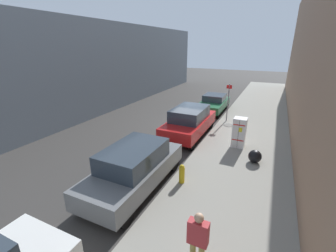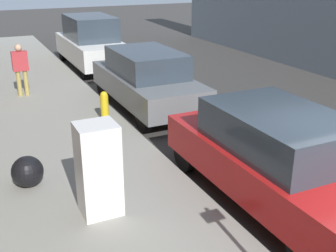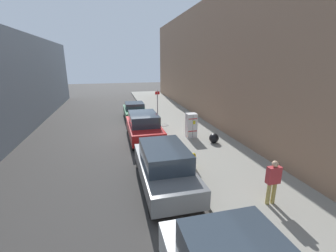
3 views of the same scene
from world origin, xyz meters
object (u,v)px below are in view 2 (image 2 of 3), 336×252
fire_hydrant (104,105)px  pedestrian_walking_far (21,67)px  discarded_refrigerator (98,169)px  parked_van_white (91,42)px  parked_suv_gray (147,79)px  trash_bag (27,172)px  parked_suv_red (277,156)px

fire_hydrant → pedestrian_walking_far: (-1.69, 3.22, 0.55)m
discarded_refrigerator → parked_van_white: (3.04, 11.32, 0.09)m
pedestrian_walking_far → parked_suv_gray: bearing=80.7°
fire_hydrant → parked_suv_gray: parked_suv_gray is taller
parked_suv_gray → parked_van_white: bearing=90.0°
fire_hydrant → pedestrian_walking_far: 3.68m
trash_bag → pedestrian_walking_far: size_ratio=0.36×
fire_hydrant → trash_bag: bearing=-129.4°
fire_hydrant → parked_suv_red: size_ratio=0.16×
discarded_refrigerator → pedestrian_walking_far: (-0.25, 7.60, 0.15)m
fire_hydrant → pedestrian_walking_far: pedestrian_walking_far is taller
parked_suv_gray → parked_van_white: size_ratio=0.96×
trash_bag → parked_suv_gray: parked_suv_gray is taller
pedestrian_walking_far → parked_suv_gray: size_ratio=0.34×
discarded_refrigerator → fire_hydrant: size_ratio=2.04×
pedestrian_walking_far → parked_suv_red: pedestrian_walking_far is taller
trash_bag → pedestrian_walking_far: (0.73, 6.16, 0.65)m
discarded_refrigerator → pedestrian_walking_far: 7.61m
discarded_refrigerator → fire_hydrant: discarded_refrigerator is taller
fire_hydrant → parked_suv_gray: bearing=28.7°
discarded_refrigerator → pedestrian_walking_far: pedestrian_walking_far is taller
parked_suv_red → parked_suv_gray: bearing=90.0°
discarded_refrigerator → parked_suv_red: (3.04, -0.77, -0.05)m
parked_suv_red → pedestrian_walking_far: bearing=111.4°
discarded_refrigerator → parked_suv_red: bearing=-14.1°
fire_hydrant → parked_van_white: size_ratio=0.15×
pedestrian_walking_far → parked_van_white: (3.29, 3.71, -0.06)m
fire_hydrant → parked_van_white: (1.60, 6.94, 0.48)m
trash_bag → parked_suv_red: size_ratio=0.12×
parked_suv_gray → parked_van_white: (-0.00, 6.06, 0.15)m
parked_suv_red → parked_van_white: size_ratio=0.97×
trash_bag → pedestrian_walking_far: bearing=83.2°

